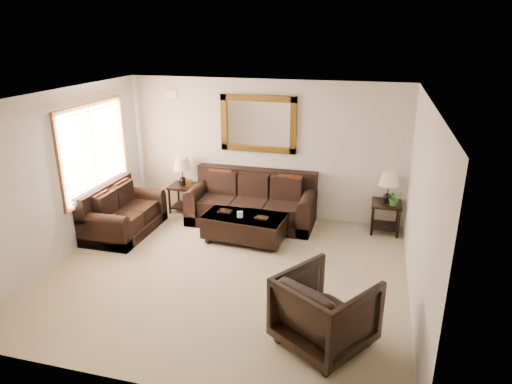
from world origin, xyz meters
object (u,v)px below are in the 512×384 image
(loveseat, at_px, (121,215))
(coffee_table, at_px, (245,225))
(end_table_right, at_px, (388,193))
(armchair, at_px, (325,308))
(sofa, at_px, (252,204))
(end_table_left, at_px, (183,177))

(loveseat, relative_size, coffee_table, 1.07)
(loveseat, xyz_separation_m, end_table_right, (4.71, 1.27, 0.43))
(loveseat, distance_m, armchair, 4.60)
(armchair, bearing_deg, end_table_right, -67.61)
(sofa, distance_m, armchair, 3.81)
(sofa, relative_size, loveseat, 1.51)
(armchair, bearing_deg, sofa, -27.98)
(sofa, height_order, coffee_table, sofa)
(end_table_left, relative_size, end_table_right, 0.98)
(sofa, xyz_separation_m, armchair, (1.81, -3.35, 0.14))
(end_table_right, distance_m, armchair, 3.60)
(loveseat, height_order, end_table_left, end_table_left)
(armchair, bearing_deg, loveseat, 4.36)
(end_table_right, bearing_deg, sofa, -176.18)
(sofa, bearing_deg, armchair, -61.64)
(end_table_right, distance_m, coffee_table, 2.66)
(loveseat, distance_m, end_table_right, 4.90)
(end_table_left, distance_m, coffee_table, 1.97)
(sofa, height_order, end_table_left, end_table_left)
(end_table_left, distance_m, end_table_right, 4.02)
(loveseat, distance_m, end_table_left, 1.51)
(end_table_right, bearing_deg, armchair, -101.27)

